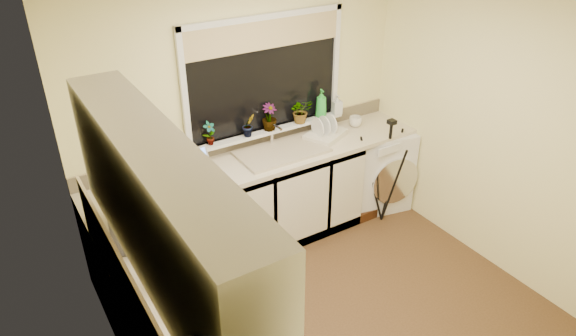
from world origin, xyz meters
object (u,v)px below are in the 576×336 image
Objects in this scene: laptop at (198,172)px; kettle at (173,266)px; washing_machine at (375,167)px; plant_c at (269,117)px; soap_bottle_green at (321,104)px; tripod at (386,172)px; steel_jar at (180,298)px; cup_back at (355,122)px; plant_a at (210,133)px; plant_b at (249,125)px; plant_d at (301,111)px; dish_rack at (325,135)px; soap_bottle_clear at (337,104)px; microwave at (141,212)px.

laptop reaches higher than kettle.
kettle is (-2.60, -1.08, 0.57)m from washing_machine.
plant_c is 0.57m from soap_bottle_green.
washing_machine is 2.48× the size of laptop.
tripod reaches higher than steel_jar.
cup_back is (1.76, 0.12, -0.01)m from laptop.
plant_a is 0.87× the size of plant_c.
plant_b is at bearing 50.05° from steel_jar.
plant_a is at bearing 178.84° from plant_d.
dish_rack is 0.35m from soap_bottle_clear.
steel_jar is 2.84m from cup_back.
dish_rack is at bearing -57.66° from microwave.
plant_d is (-0.19, 0.15, 0.24)m from dish_rack.
tripod is 1.79m from plant_a.
plant_c is 0.89× the size of soap_bottle_green.
kettle is 1.59m from plant_a.
soap_bottle_clear reaches higher than kettle.
plant_b reaches higher than kettle.
plant_d is (-0.66, 0.55, 0.61)m from tripod.
soap_bottle_green is (0.80, 0.00, 0.04)m from plant_b.
plant_b is 0.90× the size of plant_d.
cup_back reaches higher than washing_machine.
plant_c is (-1.00, 0.57, 0.61)m from tripod.
plant_a is 1.55m from cup_back.
dish_rack is 2.06m from microwave.
washing_machine is at bearing -9.42° from plant_b.
tripod is 2.72m from steel_jar.
laptop is 0.80m from microwave.
soap_bottle_clear is (0.76, -0.02, -0.03)m from plant_c.
plant_b is (-0.75, 0.15, 0.23)m from dish_rack.
soap_bottle_green reaches higher than plant_a.
steel_jar is at bearing -120.42° from plant_a.
plant_d is at bearing -2.52° from plant_c.
plant_a is at bearing 139.10° from tripod.
kettle is at bearing -174.33° from dish_rack.
plant_d reaches higher than cup_back.
plant_b reaches higher than steel_jar.
plant_d is at bearing 175.64° from washing_machine.
plant_d is at bearing 179.54° from soap_bottle_green.
plant_a reaches higher than washing_machine.
plant_c is at bearing 179.53° from washing_machine.
plant_c reaches higher than laptop.
tripod is 1.05m from plant_d.
cup_back is at bearing -4.31° from plant_a.
plant_c is (1.45, 1.32, 0.17)m from kettle.
washing_machine is at bearing -31.63° from dish_rack.
plant_d reaches higher than steel_jar.
plant_c reaches higher than plant_a.
plant_a is at bearing -33.16° from microwave.
washing_machine is at bearing -62.81° from microwave.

